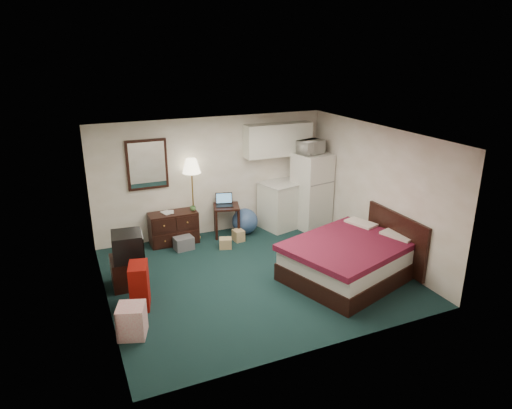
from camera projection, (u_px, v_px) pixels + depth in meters
name	position (u px, v px, depth m)	size (l,w,h in m)	color
floor	(255.00, 275.00, 8.10)	(5.00, 4.50, 0.01)	black
ceiling	(255.00, 136.00, 7.28)	(5.00, 4.50, 0.01)	beige
walls	(255.00, 209.00, 7.69)	(5.01, 4.51, 2.50)	beige
mirror	(147.00, 165.00, 8.97)	(0.80, 0.06, 1.00)	white
upper_cabinets	(278.00, 140.00, 9.80)	(1.50, 0.35, 0.70)	white
headboard	(396.00, 240.00, 8.23)	(0.06, 1.56, 1.00)	black
dresser	(174.00, 228.00, 9.34)	(0.97, 0.44, 0.66)	black
floor_lamp	(193.00, 200.00, 9.40)	(0.37, 0.37, 1.72)	gold
desk	(227.00, 220.00, 9.73)	(0.53, 0.53, 0.67)	black
exercise_ball	(245.00, 221.00, 9.84)	(0.56, 0.56, 0.56)	#334F7F
kitchen_counter	(283.00, 205.00, 10.16)	(0.92, 0.70, 1.01)	white
fridge	(311.00, 191.00, 10.03)	(0.69, 0.69, 1.68)	silver
bed	(349.00, 260.00, 7.93)	(2.07, 1.62, 0.66)	#430916
tv_stand	(127.00, 272.00, 7.69)	(0.51, 0.56, 0.51)	black
suitcase	(139.00, 286.00, 7.02)	(0.28, 0.44, 0.72)	#6E0B05
retail_box	(132.00, 321.00, 6.35)	(0.37, 0.37, 0.47)	white
file_bin	(184.00, 243.00, 9.11)	(0.37, 0.28, 0.26)	slate
cardboard_box_a	(226.00, 243.00, 9.17)	(0.25, 0.21, 0.21)	#AA8852
cardboard_box_b	(238.00, 235.00, 9.51)	(0.20, 0.24, 0.24)	#AA8852
laptop	(224.00, 200.00, 9.56)	(0.36, 0.29, 0.24)	black
crt_tv	(127.00, 246.00, 7.50)	(0.50, 0.53, 0.46)	black
microwave	(311.00, 146.00, 9.65)	(0.54, 0.30, 0.37)	silver
book_a	(162.00, 208.00, 9.11)	(0.18, 0.02, 0.24)	#AA8852
book_b	(165.00, 208.00, 9.17)	(0.16, 0.02, 0.22)	#AA8852
mug	(193.00, 208.00, 9.32)	(0.12, 0.10, 0.12)	#538444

